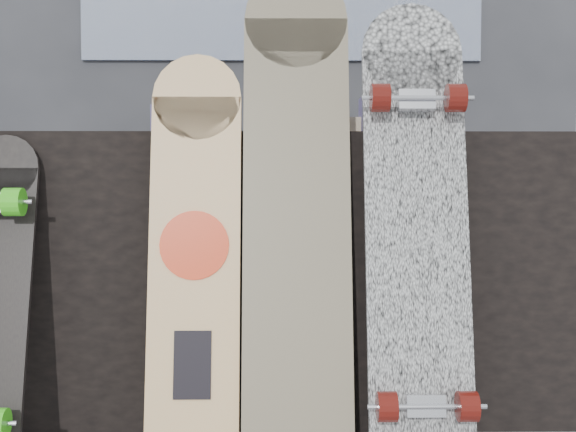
{
  "coord_description": "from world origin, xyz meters",
  "views": [
    {
      "loc": [
        -0.01,
        -1.69,
        0.68
      ],
      "look_at": [
        0.01,
        0.2,
        0.58
      ],
      "focal_mm": 45.0,
      "sensor_mm": 36.0,
      "label": 1
    }
  ],
  "objects_px": {
    "vendor_table": "(283,269)",
    "longboard_geisha": "(195,240)",
    "longboard_celtic": "(297,189)",
    "longboard_cascadia": "(417,216)"
  },
  "relations": [
    {
      "from": "longboard_celtic",
      "to": "longboard_cascadia",
      "type": "bearing_deg",
      "value": -5.62
    },
    {
      "from": "vendor_table",
      "to": "longboard_cascadia",
      "type": "bearing_deg",
      "value": -51.87
    },
    {
      "from": "longboard_geisha",
      "to": "longboard_cascadia",
      "type": "height_order",
      "value": "longboard_cascadia"
    },
    {
      "from": "longboard_geisha",
      "to": "longboard_cascadia",
      "type": "bearing_deg",
      "value": -0.59
    },
    {
      "from": "longboard_celtic",
      "to": "longboard_cascadia",
      "type": "height_order",
      "value": "longboard_celtic"
    },
    {
      "from": "vendor_table",
      "to": "longboard_cascadia",
      "type": "distance_m",
      "value": 0.56
    },
    {
      "from": "longboard_celtic",
      "to": "longboard_cascadia",
      "type": "xyz_separation_m",
      "value": [
        0.3,
        -0.03,
        -0.06
      ]
    },
    {
      "from": "vendor_table",
      "to": "longboard_geisha",
      "type": "bearing_deg",
      "value": -118.12
    },
    {
      "from": "longboard_geisha",
      "to": "longboard_celtic",
      "type": "relative_size",
      "value": 0.81
    },
    {
      "from": "longboard_celtic",
      "to": "longboard_geisha",
      "type": "bearing_deg",
      "value": -174.68
    }
  ]
}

